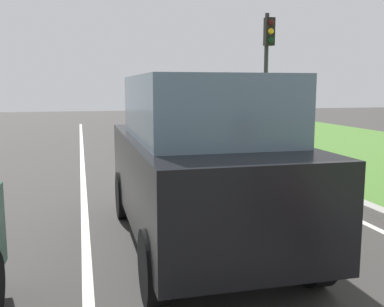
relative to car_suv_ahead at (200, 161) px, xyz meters
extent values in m
plane|color=#383533|center=(-0.81, 4.82, -1.17)|extent=(60.00, 60.00, 0.00)
cube|color=silver|center=(-1.51, 4.82, -1.16)|extent=(0.12, 32.00, 0.01)
cube|color=silver|center=(2.79, 4.82, -1.16)|extent=(0.12, 32.00, 0.01)
cube|color=#9E9B93|center=(3.29, 4.82, -1.11)|extent=(0.24, 48.00, 0.12)
cube|color=black|center=(0.00, 0.04, -0.24)|extent=(1.90, 4.50, 1.10)
cube|color=slate|center=(0.00, -0.11, 0.71)|extent=(1.70, 2.70, 0.80)
cylinder|color=black|center=(-0.87, 1.57, -0.79)|extent=(0.22, 0.76, 0.76)
cylinder|color=black|center=(0.87, 1.57, -0.79)|extent=(0.22, 0.76, 0.76)
cylinder|color=black|center=(-0.87, -1.49, -0.79)|extent=(0.22, 0.76, 0.76)
cylinder|color=black|center=(0.87, -1.49, -0.79)|extent=(0.22, 0.76, 0.76)
cylinder|color=#2D2D2D|center=(4.64, 8.67, 1.11)|extent=(0.14, 0.14, 4.56)
cube|color=black|center=(4.64, 8.47, 2.77)|extent=(0.32, 0.24, 0.90)
sphere|color=#3F0F0F|center=(4.64, 8.34, 3.05)|extent=(0.20, 0.20, 0.20)
sphere|color=#F2AD19|center=(4.64, 8.34, 2.77)|extent=(0.20, 0.20, 0.20)
sphere|color=black|center=(4.64, 8.34, 2.49)|extent=(0.20, 0.20, 0.20)
camera|label=1|loc=(-1.52, -5.67, 0.98)|focal=41.91mm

